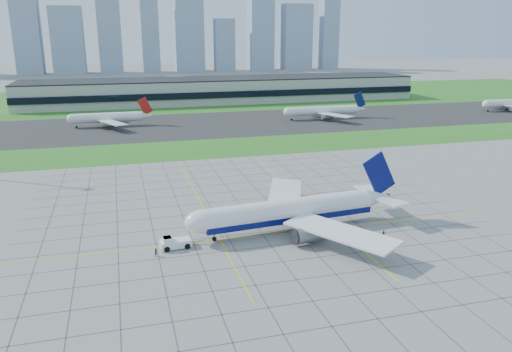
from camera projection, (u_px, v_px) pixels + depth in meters
The scene contains 14 objects.
ground at pixel (261, 232), 115.28m from camera, with size 1400.00×1400.00×0.00m, color gray.
grass_median at pixel (198, 149), 198.61m from camera, with size 700.00×35.00×0.04m, color #2C6D1F.
asphalt_taxiway at pixel (180, 125), 249.54m from camera, with size 700.00×75.00×0.04m, color #383838.
grass_far at pixel (160, 99), 351.40m from camera, with size 700.00×145.00×0.04m, color #2C6D1F.
apron_markings at pixel (250, 216), 125.65m from camera, with size 120.00×130.00×0.03m.
terminal at pixel (223, 90), 336.32m from camera, with size 260.00×43.00×15.80m.
city_skyline at pixel (129, 20), 578.29m from camera, with size 523.00×32.40×160.00m.
airliner at pixel (291, 211), 115.61m from camera, with size 53.58×54.07×16.87m.
pushback_tug at pixel (174, 243), 106.60m from camera, with size 9.76×3.91×2.69m.
crew_near at pixel (156, 252), 102.68m from camera, with size 0.66×0.43×1.80m, color black.
crew_far at pixel (384, 234), 112.33m from camera, with size 0.78×0.61×1.61m, color black.
distant_jet_1 at pixel (109, 117), 245.81m from camera, with size 38.89×42.66×14.08m.
distant_jet_2 at pixel (323, 111), 267.73m from camera, with size 45.05×42.66×14.08m.
distant_jet_3 at pixel (508, 103), 296.17m from camera, with size 34.11×42.66×14.08m.
Camera 1 is at (-29.98, -102.98, 44.24)m, focal length 35.00 mm.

